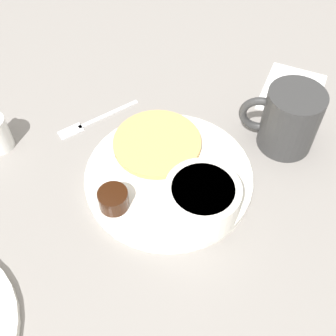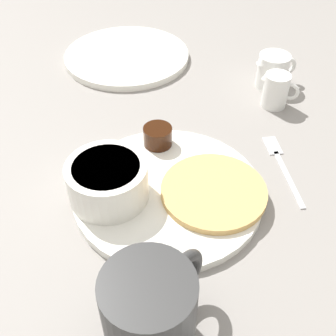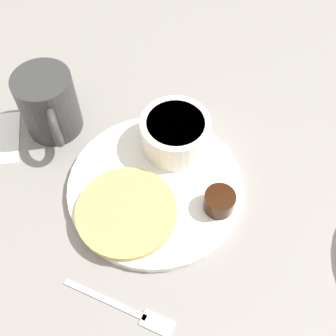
{
  "view_description": "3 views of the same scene",
  "coord_description": "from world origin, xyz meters",
  "px_view_note": "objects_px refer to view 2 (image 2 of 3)",
  "views": [
    {
      "loc": [
        0.34,
        0.14,
        0.51
      ],
      "look_at": [
        0.0,
        -0.0,
        0.03
      ],
      "focal_mm": 45.0,
      "sensor_mm": 36.0,
      "label": 1
    },
    {
      "loc": [
        -0.29,
        0.25,
        0.41
      ],
      "look_at": [
        0.01,
        -0.01,
        0.04
      ],
      "focal_mm": 45.0,
      "sensor_mm": 36.0,
      "label": 2
    },
    {
      "loc": [
        -0.03,
        -0.3,
        0.52
      ],
      "look_at": [
        0.02,
        0.0,
        0.05
      ],
      "focal_mm": 45.0,
      "sensor_mm": 36.0,
      "label": 3
    }
  ],
  "objects_px": {
    "creamer_pitcher_near": "(276,90)",
    "coffee_mug": "(151,312)",
    "plate": "(168,192)",
    "bowl": "(108,180)",
    "creamer_pitcher_far": "(273,70)",
    "fork": "(280,161)"
  },
  "relations": [
    {
      "from": "creamer_pitcher_near",
      "to": "coffee_mug",
      "type": "bearing_deg",
      "value": 113.7
    },
    {
      "from": "bowl",
      "to": "coffee_mug",
      "type": "bearing_deg",
      "value": 157.51
    },
    {
      "from": "fork",
      "to": "plate",
      "type": "bearing_deg",
      "value": 71.47
    },
    {
      "from": "plate",
      "to": "bowl",
      "type": "height_order",
      "value": "bowl"
    },
    {
      "from": "creamer_pitcher_far",
      "to": "creamer_pitcher_near",
      "type": "bearing_deg",
      "value": 133.45
    },
    {
      "from": "creamer_pitcher_near",
      "to": "fork",
      "type": "height_order",
      "value": "creamer_pitcher_near"
    },
    {
      "from": "plate",
      "to": "coffee_mug",
      "type": "bearing_deg",
      "value": 134.82
    },
    {
      "from": "plate",
      "to": "creamer_pitcher_far",
      "type": "relative_size",
      "value": 3.28
    },
    {
      "from": "coffee_mug",
      "to": "fork",
      "type": "height_order",
      "value": "coffee_mug"
    },
    {
      "from": "creamer_pitcher_near",
      "to": "creamer_pitcher_far",
      "type": "relative_size",
      "value": 0.78
    },
    {
      "from": "bowl",
      "to": "creamer_pitcher_near",
      "type": "relative_size",
      "value": 1.72
    },
    {
      "from": "creamer_pitcher_near",
      "to": "creamer_pitcher_far",
      "type": "bearing_deg",
      "value": -46.55
    },
    {
      "from": "creamer_pitcher_near",
      "to": "plate",
      "type": "bearing_deg",
      "value": 98.86
    },
    {
      "from": "creamer_pitcher_near",
      "to": "fork",
      "type": "relative_size",
      "value": 0.45
    },
    {
      "from": "plate",
      "to": "bowl",
      "type": "bearing_deg",
      "value": 58.43
    },
    {
      "from": "plate",
      "to": "coffee_mug",
      "type": "distance_m",
      "value": 0.2
    },
    {
      "from": "plate",
      "to": "fork",
      "type": "height_order",
      "value": "plate"
    },
    {
      "from": "coffee_mug",
      "to": "creamer_pitcher_far",
      "type": "xyz_separation_m",
      "value": [
        0.22,
        -0.45,
        -0.02
      ]
    },
    {
      "from": "plate",
      "to": "creamer_pitcher_far",
      "type": "height_order",
      "value": "creamer_pitcher_far"
    },
    {
      "from": "creamer_pitcher_far",
      "to": "fork",
      "type": "distance_m",
      "value": 0.21
    },
    {
      "from": "bowl",
      "to": "coffee_mug",
      "type": "xyz_separation_m",
      "value": [
        -0.18,
        0.07,
        0.01
      ]
    },
    {
      "from": "bowl",
      "to": "creamer_pitcher_far",
      "type": "relative_size",
      "value": 1.34
    }
  ]
}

